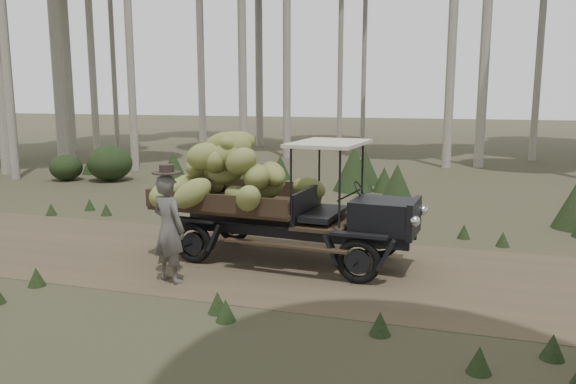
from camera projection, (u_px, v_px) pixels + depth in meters
name	position (u px, v px, depth m)	size (l,w,h in m)	color
ground	(185.00, 256.00, 10.25)	(120.00, 120.00, 0.00)	#473D2B
dirt_track	(185.00, 256.00, 10.25)	(70.00, 4.00, 0.01)	brown
banana_truck	(249.00, 182.00, 9.97)	(4.81, 2.52, 2.34)	black
farmer	(169.00, 227.00, 8.70)	(0.73, 0.60, 1.86)	#55524E
undergrowth	(167.00, 216.00, 11.00)	(22.51, 22.19, 1.37)	#233319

